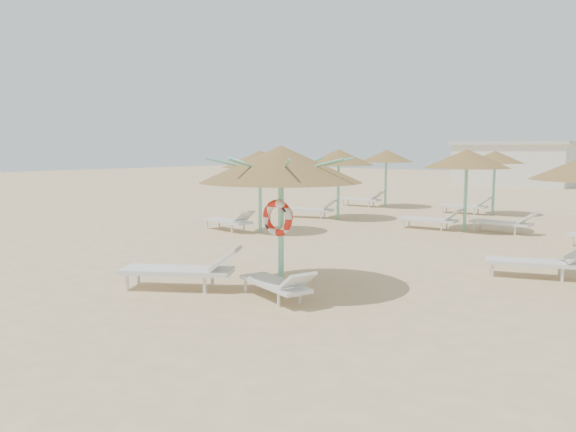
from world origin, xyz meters
The scene contains 6 objects.
ground centered at (0.00, 0.00, 0.00)m, with size 120.00×120.00×0.00m, color #DAB185.
main_palapa centered at (0.28, 0.18, 2.41)m, with size 3.10×3.10×2.78m.
lounger_main_a centered at (-1.17, -0.99, 0.40)m, with size 2.33×1.80×0.84m.
lounger_main_b centered at (0.77, -0.49, 0.31)m, with size 1.89×1.09×0.66m.
palapa_field centered at (2.59, 9.65, 2.30)m, with size 19.54×13.15×2.71m.
service_hut centered at (-6.00, 35.00, 1.64)m, with size 8.40×4.40×3.25m.
Camera 1 is at (7.05, -8.06, 2.71)m, focal length 35.00 mm.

